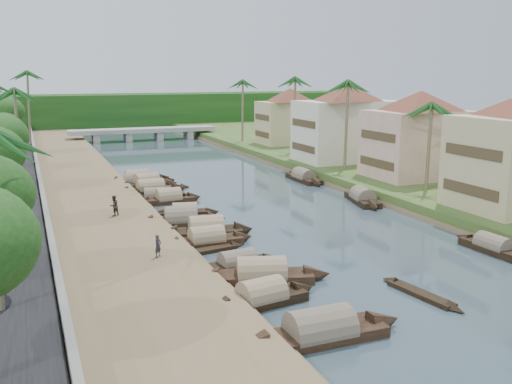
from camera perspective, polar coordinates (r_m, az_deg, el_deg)
name	(u,v)px	position (r m, az deg, el deg)	size (l,w,h in m)	color
ground	(321,236)	(45.95, 6.51, -4.44)	(220.00, 220.00, 0.00)	#33444D
left_bank	(87,198)	(60.17, -16.57, -0.59)	(10.00, 180.00, 0.80)	brown
right_bank	(379,174)	(72.20, 12.22, 1.80)	(16.00, 180.00, 1.20)	#2F4C1E
retaining_wall	(42,192)	(59.76, -20.62, -0.01)	(0.40, 180.00, 1.10)	slate
treeline	(120,111)	(140.55, -13.48, 7.87)	(120.00, 14.00, 8.00)	#113B10
bridge	(143,132)	(113.22, -11.22, 5.94)	(28.00, 4.00, 2.40)	gray
building_mid	(419,133)	(67.25, 16.00, 5.65)	(14.11, 14.11, 9.70)	beige
building_far	(347,122)	(78.15, 9.09, 6.94)	(15.59, 15.59, 10.20)	beige
building_distant	(290,116)	(96.24, 3.39, 7.64)	(12.62, 12.62, 9.20)	tan
sampan_0	(320,332)	(28.71, 6.42, -13.77)	(9.44, 2.20, 2.45)	black
sampan_1	(262,298)	(32.56, 0.57, -10.52)	(7.52, 2.83, 2.19)	black
sampan_2	(261,275)	(35.97, 0.55, -8.30)	(9.11, 4.36, 2.35)	black
sampan_3	(237,264)	(37.97, -1.88, -7.23)	(7.01, 2.12, 1.91)	black
sampan_4	(207,240)	(43.38, -4.95, -4.82)	(7.53, 1.93, 2.15)	black
sampan_5	(206,231)	(45.87, -5.00, -3.89)	(8.11, 3.13, 2.49)	black
sampan_6	(181,220)	(49.48, -7.53, -2.78)	(8.21, 3.14, 2.38)	black
sampan_7	(185,212)	(52.18, -7.13, -2.03)	(6.57, 2.53, 1.78)	black
sampan_8	(169,199)	(57.95, -8.74, -0.68)	(7.14, 2.14, 2.20)	black
sampan_9	(158,197)	(58.96, -9.82, -0.51)	(7.95, 2.95, 2.01)	black
sampan_10	(151,189)	(63.04, -10.49, 0.27)	(8.36, 2.18, 2.28)	black
sampan_11	(146,183)	(66.66, -10.92, 0.88)	(8.19, 4.27, 2.30)	black
sampan_12	(139,182)	(67.42, -11.59, 0.97)	(9.03, 5.14, 2.17)	black
sampan_13	(137,179)	(69.54, -11.77, 1.29)	(8.26, 2.26, 2.24)	black
sampan_14	(493,247)	(44.97, 22.65, -5.12)	(1.79, 7.58, 1.87)	black
sampan_15	(363,198)	(58.44, 10.61, -0.64)	(3.62, 8.66, 2.27)	black
sampan_16	(304,178)	(69.27, 4.78, 1.45)	(2.03, 9.24, 2.24)	black
canoe_0	(421,295)	(35.18, 16.14, -9.82)	(1.83, 6.46, 0.85)	black
canoe_1	(210,250)	(41.95, -4.62, -5.84)	(5.66, 1.86, 0.90)	black
canoe_2	(164,187)	(65.61, -9.17, 0.48)	(5.82, 2.66, 0.85)	black
palm_1	(431,107)	(59.29, 17.11, 8.15)	(3.20, 3.20, 10.10)	#71644B
palm_2	(347,84)	(70.34, 9.13, 10.59)	(3.20, 3.20, 12.12)	#71644B
palm_3	(294,80)	(85.52, 3.83, 11.09)	(3.20, 3.20, 12.42)	#71644B
palm_6	(15,92)	(67.63, -23.00, 9.17)	(3.20, 3.20, 11.15)	#71644B
palm_7	(242,83)	(99.68, -1.39, 10.88)	(3.20, 3.20, 11.83)	#71644B
palm_8	(25,74)	(100.10, -22.06, 10.87)	(3.20, 3.20, 13.13)	#71644B
tree_4	(1,131)	(75.39, -24.18, 5.60)	(4.53, 4.53, 6.56)	#423025
tree_5	(3,113)	(90.20, -23.98, 7.21)	(5.10, 5.10, 7.97)	#423025
tree_6	(369,117)	(82.74, 11.26, 7.33)	(4.49, 4.49, 7.45)	#423025
person_near	(158,246)	(38.52, -9.77, -5.33)	(0.55, 0.36, 1.51)	#2A272F
person_far	(114,206)	(50.23, -14.02, -1.33)	(0.86, 0.67, 1.77)	#332C23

